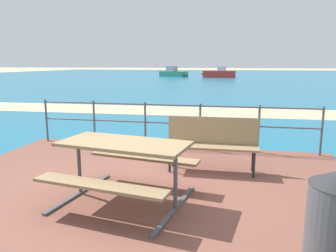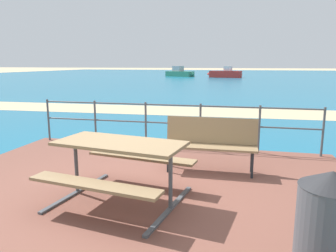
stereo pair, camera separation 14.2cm
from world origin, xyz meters
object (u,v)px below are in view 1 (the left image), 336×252
(picnic_table, at_px, (124,157))
(boat_mid, at_px, (218,74))
(park_bench, at_px, (212,140))
(boat_near, at_px, (174,73))

(picnic_table, bearing_deg, boat_mid, 100.51)
(picnic_table, distance_m, park_bench, 1.79)
(picnic_table, relative_size, boat_mid, 0.40)
(park_bench, distance_m, boat_near, 40.31)
(boat_near, xyz_separation_m, boat_mid, (6.30, -2.05, -0.00))
(boat_mid, bearing_deg, park_bench, 104.69)
(boat_near, bearing_deg, picnic_table, -55.56)
(picnic_table, bearing_deg, boat_near, 109.15)
(picnic_table, height_order, boat_mid, boat_mid)
(park_bench, bearing_deg, picnic_table, -124.88)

